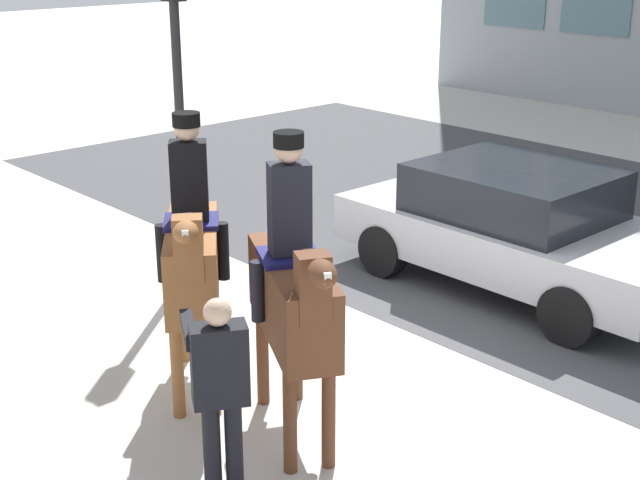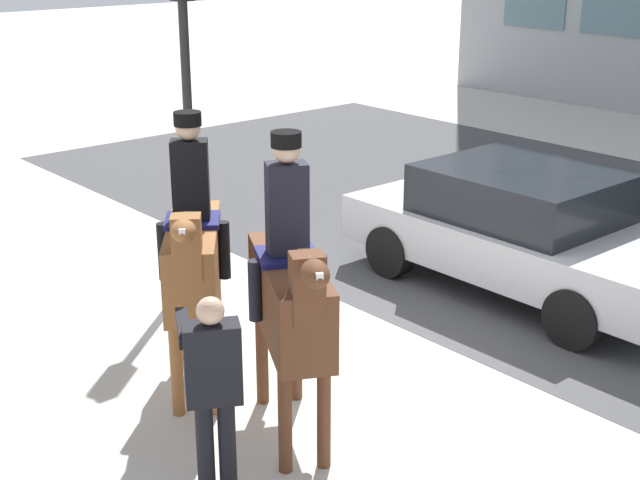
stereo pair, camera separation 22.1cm
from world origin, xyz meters
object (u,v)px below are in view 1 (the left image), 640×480
traffic_light (175,55)px  mounted_horse_lead (192,256)px  street_car_near_lane (517,226)px  mounted_horse_companion (293,292)px  pedestrian_bystander (219,386)px

traffic_light → mounted_horse_lead: bearing=-32.4°
street_car_near_lane → mounted_horse_lead: bearing=-96.4°
street_car_near_lane → mounted_horse_companion: bearing=-79.7°
mounted_horse_lead → mounted_horse_companion: bearing=42.1°
mounted_horse_lead → pedestrian_bystander: bearing=7.0°
traffic_light → pedestrian_bystander: bearing=-31.3°
mounted_horse_lead → traffic_light: 3.22m
mounted_horse_companion → street_car_near_lane: size_ratio=0.61×
mounted_horse_lead → street_car_near_lane: bearing=120.2°
mounted_horse_companion → street_car_near_lane: bearing=128.5°
traffic_light → mounted_horse_companion: bearing=-21.4°
mounted_horse_companion → traffic_light: (-3.68, 1.45, 1.38)m
mounted_horse_companion → street_car_near_lane: (-0.75, 4.13, -0.56)m
street_car_near_lane → traffic_light: bearing=-137.6°
mounted_horse_companion → pedestrian_bystander: size_ratio=1.56×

